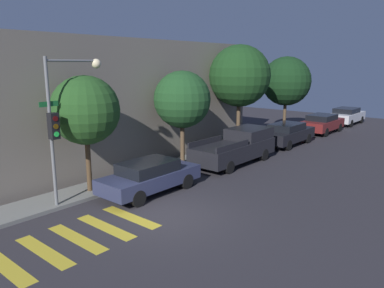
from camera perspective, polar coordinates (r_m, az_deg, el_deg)
The scene contains 14 objects.
ground_plane at distance 13.14m, azimuth -4.36°, elevation -10.92°, with size 60.00×60.00×0.00m, color #2D2B30.
sidewalk at distance 16.06m, azimuth -14.73°, elevation -6.67°, with size 26.00×1.69×0.14m, color slate.
building_row at distance 19.01m, azimuth -22.62°, elevation 5.27°, with size 26.00×6.00×6.33m, color slate.
crosswalk at distance 11.86m, azimuth -19.32°, elevation -14.27°, with size 5.68×2.60×0.00m.
traffic_light_pole at distance 13.95m, azimuth -19.01°, elevation 4.78°, with size 2.55×0.56×5.39m.
sedan_near_corner at distance 15.20m, azimuth -6.46°, elevation -4.86°, with size 4.34×1.74×1.34m.
pickup_truck at distance 19.80m, azimuth 6.87°, elevation -0.38°, with size 5.29×1.95×1.71m.
sedan_middle at distance 24.72m, azimuth 14.30°, elevation 1.57°, with size 4.54×1.78×1.41m.
sedan_far_end at distance 29.87m, azimuth 19.19°, elevation 3.04°, with size 4.36×1.88×1.39m.
sedan_tail_of_row at distance 34.89m, azimuth 22.48°, elevation 4.04°, with size 4.41×1.88×1.41m.
tree_near_corner at distance 15.01m, azimuth -15.94°, elevation 4.94°, with size 2.67×2.67×4.72m.
tree_midblock at distance 18.65m, azimuth -1.49°, elevation 6.77°, with size 2.84×2.84×4.82m.
tree_far_end at distance 22.58m, azimuth 7.25°, elevation 10.24°, with size 3.64×3.64×6.24m.
tree_behind_truck at distance 27.83m, azimuth 14.18°, elevation 9.25°, with size 3.48×3.48×5.64m.
Camera 1 is at (-8.51, -8.58, 5.15)m, focal length 35.00 mm.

